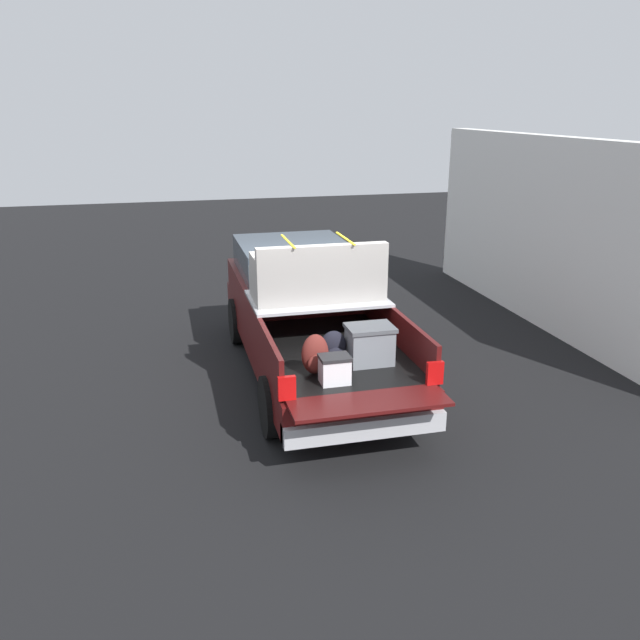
{
  "coord_description": "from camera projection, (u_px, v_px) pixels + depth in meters",
  "views": [
    {
      "loc": [
        -9.06,
        2.1,
        4.01
      ],
      "look_at": [
        -0.6,
        0.0,
        1.1
      ],
      "focal_mm": 36.4,
      "sensor_mm": 36.0,
      "label": 1
    }
  ],
  "objects": [
    {
      "name": "ground_plane",
      "position": [
        311.0,
        375.0,
        10.09
      ],
      "size": [
        40.0,
        40.0,
        0.0
      ],
      "primitive_type": "plane",
      "color": "black"
    },
    {
      "name": "building_facade",
      "position": [
        547.0,
        233.0,
        12.07
      ],
      "size": [
        8.07,
        0.36,
        3.47
      ],
      "primitive_type": "cube",
      "color": "white",
      "rests_on": "ground_plane"
    },
    {
      "name": "pickup_truck",
      "position": [
        305.0,
        310.0,
        10.12
      ],
      "size": [
        6.05,
        2.06,
        2.23
      ],
      "color": "#470F0F",
      "rests_on": "ground_plane"
    }
  ]
}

